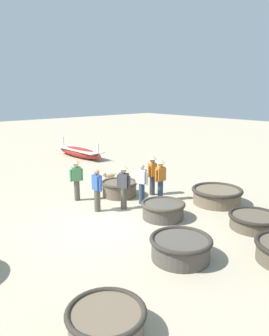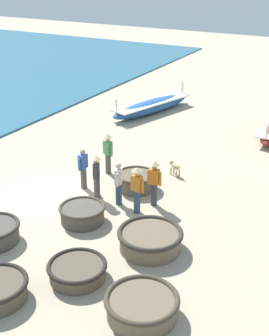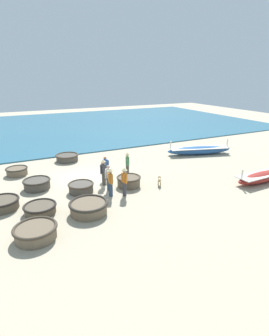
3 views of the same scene
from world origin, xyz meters
The scene contains 14 objects.
ground_plane centered at (0.00, 0.00, 0.00)m, with size 80.00×80.00×0.00m, color tan.
coracle_far_right centered at (4.59, -1.09, 0.34)m, with size 1.95×1.95×0.62m.
coracle_front_right centered at (5.71, -3.72, 0.32)m, with size 1.83×1.83×0.58m.
coracle_tilted centered at (1.95, -0.75, 0.31)m, with size 1.52×1.52×0.56m.
coracle_nearest centered at (3.50, -3.26, 0.26)m, with size 1.62×1.62×0.47m.
coracle_center centered at (2.36, 2.16, 0.34)m, with size 1.52×1.52×0.62m.
long_boat_blue_hull centered at (-1.32, 10.69, 0.37)m, with size 2.69×5.76×1.29m.
fisherman_hauling centered at (3.49, 1.36, 0.96)m, with size 0.53×0.36×1.67m.
fisherman_with_hat centered at (1.50, 0.83, 0.96)m, with size 0.36×0.48×1.67m.
fisherman_standing_left centered at (2.40, 0.83, 0.84)m, with size 0.32×0.50×1.57m.
fisherman_by_coracle centered at (0.63, 1.27, 0.84)m, with size 0.23×0.53×1.57m.
fisherman_crouching centered at (0.73, 2.83, 0.96)m, with size 0.51×0.36×1.67m.
fisherman_standing_right centered at (3.22, 0.63, 0.96)m, with size 0.53×0.36×1.67m.
dog centered at (3.12, 3.92, 0.37)m, with size 0.62×0.43×0.55m.
Camera 2 is at (9.76, -11.50, 7.95)m, focal length 50.00 mm.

